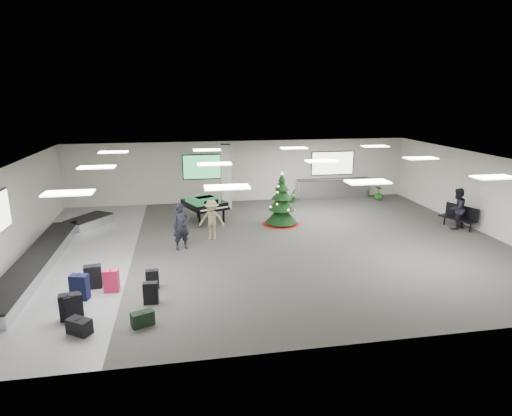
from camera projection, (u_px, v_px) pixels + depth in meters
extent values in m
plane|color=#3C3A36|center=(269.00, 244.00, 16.35)|extent=(18.00, 18.00, 0.00)
cube|color=beige|center=(242.00, 171.00, 22.60)|extent=(18.00, 0.02, 3.20)
cube|color=beige|center=(335.00, 282.00, 9.28)|extent=(18.00, 0.02, 3.20)
cube|color=beige|center=(8.00, 215.00, 14.41)|extent=(0.02, 14.00, 3.20)
cube|color=beige|center=(484.00, 194.00, 17.47)|extent=(0.02, 14.00, 3.20)
cube|color=silver|center=(269.00, 161.00, 15.53)|extent=(18.00, 14.00, 0.02)
cube|color=slate|center=(76.00, 255.00, 15.16)|extent=(4.00, 14.00, 0.01)
cube|color=beige|center=(226.00, 177.00, 21.10)|extent=(0.50, 0.50, 3.20)
cube|color=green|center=(204.00, 167.00, 22.13)|extent=(2.20, 0.08, 1.30)
cube|color=white|center=(333.00, 163.00, 23.33)|extent=(2.40, 0.08, 1.30)
cube|color=white|center=(68.00, 193.00, 10.72)|extent=(1.20, 0.60, 0.04)
cube|color=white|center=(97.00, 167.00, 14.52)|extent=(1.20, 0.60, 0.04)
cube|color=white|center=(113.00, 152.00, 18.33)|extent=(1.20, 0.60, 0.04)
cube|color=white|center=(227.00, 187.00, 11.40)|extent=(1.20, 0.60, 0.04)
cube|color=white|center=(214.00, 164.00, 15.20)|extent=(1.20, 0.60, 0.04)
cube|color=white|center=(207.00, 150.00, 19.01)|extent=(1.20, 0.60, 0.04)
cube|color=white|center=(368.00, 182.00, 12.08)|extent=(1.20, 0.60, 0.04)
cube|color=white|center=(322.00, 161.00, 15.88)|extent=(1.20, 0.60, 0.04)
cube|color=white|center=(294.00, 148.00, 19.69)|extent=(1.20, 0.60, 0.04)
cube|color=white|center=(493.00, 177.00, 12.76)|extent=(1.20, 0.60, 0.04)
cube|color=white|center=(421.00, 158.00, 16.57)|extent=(1.20, 0.60, 0.04)
cube|color=white|center=(375.00, 146.00, 20.37)|extent=(1.20, 0.60, 0.04)
cube|color=silver|center=(36.00, 263.00, 13.99)|extent=(1.00, 8.00, 0.38)
cube|color=black|center=(35.00, 257.00, 13.93)|extent=(0.95, 7.90, 0.05)
cube|color=silver|center=(89.00, 222.00, 18.50)|extent=(1.97, 2.21, 0.38)
cube|color=black|center=(89.00, 217.00, 18.45)|extent=(1.87, 2.10, 0.05)
cube|color=silver|center=(333.00, 189.00, 23.39)|extent=(4.00, 0.60, 1.05)
cube|color=#2D2D2F|center=(334.00, 179.00, 23.26)|extent=(4.05, 0.65, 0.04)
cube|color=black|center=(73.00, 307.00, 10.77)|extent=(0.50, 0.40, 0.68)
cube|color=black|center=(72.00, 295.00, 10.68)|extent=(0.09, 0.14, 0.02)
cube|color=black|center=(151.00, 293.00, 11.63)|extent=(0.41, 0.23, 0.61)
cube|color=black|center=(150.00, 282.00, 11.55)|extent=(0.03, 0.13, 0.02)
cube|color=#CF1B46|center=(111.00, 281.00, 12.31)|extent=(0.45, 0.28, 0.67)
cube|color=black|center=(110.00, 270.00, 12.22)|extent=(0.04, 0.15, 0.02)
cube|color=black|center=(152.00, 279.00, 12.56)|extent=(0.38, 0.22, 0.56)
cube|color=black|center=(152.00, 270.00, 12.49)|extent=(0.03, 0.13, 0.02)
cube|color=black|center=(80.00, 287.00, 11.84)|extent=(0.53, 0.38, 0.73)
cube|color=black|center=(78.00, 275.00, 11.74)|extent=(0.07, 0.17, 0.02)
cube|color=black|center=(69.00, 307.00, 10.77)|extent=(0.50, 0.33, 0.70)
cube|color=black|center=(68.00, 294.00, 10.68)|extent=(0.06, 0.16, 0.02)
cube|color=black|center=(143.00, 319.00, 10.54)|extent=(0.61, 0.46, 0.36)
cube|color=black|center=(142.00, 312.00, 10.49)|extent=(0.09, 0.16, 0.02)
cube|color=black|center=(93.00, 277.00, 12.54)|extent=(0.51, 0.33, 0.70)
cube|color=black|center=(92.00, 265.00, 12.45)|extent=(0.06, 0.17, 0.02)
cube|color=black|center=(79.00, 326.00, 10.17)|extent=(0.65, 0.58, 0.38)
cube|color=black|center=(78.00, 319.00, 10.12)|extent=(0.13, 0.17, 0.02)
cone|color=#660909|center=(281.00, 223.00, 18.85)|extent=(1.67, 1.67, 0.11)
cylinder|color=#3F2819|center=(281.00, 219.00, 18.81)|extent=(0.11, 0.11, 0.44)
cone|color=black|center=(281.00, 213.00, 18.74)|extent=(1.40, 1.40, 0.79)
cone|color=black|center=(282.00, 202.00, 18.60)|extent=(1.14, 1.14, 0.70)
cone|color=black|center=(282.00, 192.00, 18.49)|extent=(0.88, 0.88, 0.61)
cone|color=black|center=(282.00, 184.00, 18.40)|extent=(0.61, 0.61, 0.53)
cone|color=black|center=(282.00, 177.00, 18.32)|extent=(0.35, 0.35, 0.39)
cone|color=#FFE566|center=(282.00, 173.00, 18.27)|extent=(0.14, 0.14, 0.16)
cube|color=black|center=(204.00, 204.00, 19.09)|extent=(2.09, 2.19, 0.28)
cube|color=black|center=(214.00, 210.00, 18.36)|extent=(1.43, 0.84, 0.10)
cube|color=white|center=(214.00, 209.00, 18.32)|extent=(1.23, 0.64, 0.02)
cube|color=black|center=(211.00, 203.00, 18.48)|extent=(0.65, 0.30, 0.22)
cylinder|color=black|center=(200.00, 220.00, 18.34)|extent=(0.10, 0.10, 0.67)
cylinder|color=black|center=(224.00, 215.00, 18.97)|extent=(0.10, 0.10, 0.67)
cylinder|color=black|center=(198.00, 210.00, 19.77)|extent=(0.10, 0.10, 0.67)
cube|color=black|center=(458.00, 219.00, 18.14)|extent=(1.01, 1.62, 0.06)
cylinder|color=black|center=(466.00, 228.00, 17.61)|extent=(0.06, 0.06, 0.41)
cylinder|color=black|center=(448.00, 220.00, 18.78)|extent=(0.06, 0.06, 0.41)
cube|color=black|center=(464.00, 212.00, 18.11)|extent=(0.58, 1.47, 0.51)
imported|color=black|center=(181.00, 226.00, 15.58)|extent=(0.74, 0.61, 1.75)
imported|color=#8D8557|center=(212.00, 220.00, 16.74)|extent=(1.13, 0.82, 1.58)
imported|color=black|center=(457.00, 209.00, 17.98)|extent=(1.06, 0.97, 1.76)
imported|color=#1A3F14|center=(293.00, 195.00, 22.54)|extent=(0.52, 0.49, 0.76)
imported|color=#1A3F14|center=(379.00, 193.00, 23.07)|extent=(0.61, 0.61, 0.79)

